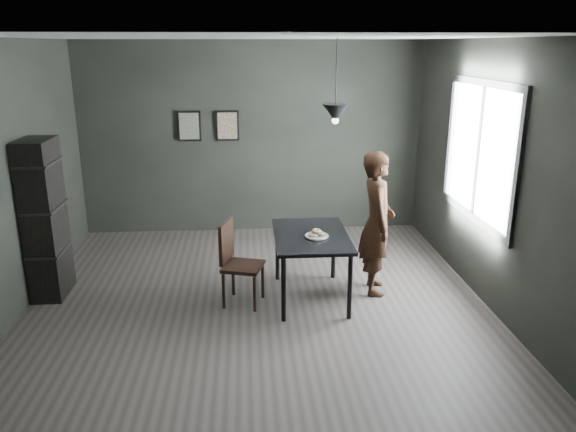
{
  "coord_description": "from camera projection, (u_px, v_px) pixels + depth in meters",
  "views": [
    {
      "loc": [
        -0.09,
        -5.75,
        2.74
      ],
      "look_at": [
        0.35,
        0.05,
        0.95
      ],
      "focal_mm": 35.0,
      "sensor_mm": 36.0,
      "label": 1
    }
  ],
  "objects": [
    {
      "name": "donut_pile",
      "position": [
        317.0,
        233.0,
        6.01
      ],
      "size": [
        0.19,
        0.15,
        0.08
      ],
      "rotation": [
        0.0,
        0.0,
        0.28
      ],
      "color": "beige",
      "rests_on": "white_plate"
    },
    {
      "name": "white_plate",
      "position": [
        317.0,
        237.0,
        6.03
      ],
      "size": [
        0.23,
        0.23,
        0.01
      ],
      "primitive_type": "cylinder",
      "color": "white",
      "rests_on": "cafe_table"
    },
    {
      "name": "back_wall",
      "position": [
        252.0,
        139.0,
        8.26
      ],
      "size": [
        5.0,
        0.1,
        2.8
      ],
      "primitive_type": "cube",
      "color": "black",
      "rests_on": "ground"
    },
    {
      "name": "ground",
      "position": [
        257.0,
        299.0,
        6.29
      ],
      "size": [
        5.0,
        5.0,
        0.0
      ],
      "primitive_type": "plane",
      "color": "#35302D",
      "rests_on": "ground"
    },
    {
      "name": "ceiling",
      "position": [
        253.0,
        37.0,
        5.47
      ],
      "size": [
        5.0,
        5.0,
        0.02
      ],
      "color": "silver",
      "rests_on": "ground"
    },
    {
      "name": "wood_chair",
      "position": [
        235.0,
        257.0,
        6.06
      ],
      "size": [
        0.5,
        0.5,
        0.93
      ],
      "rotation": [
        0.0,
        0.0,
        -0.29
      ],
      "color": "black",
      "rests_on": "ground"
    },
    {
      "name": "cafe_table",
      "position": [
        311.0,
        241.0,
        6.14
      ],
      "size": [
        0.8,
        1.2,
        0.75
      ],
      "color": "black",
      "rests_on": "ground"
    },
    {
      "name": "pendant_lamp",
      "position": [
        335.0,
        113.0,
        5.85
      ],
      "size": [
        0.28,
        0.28,
        0.86
      ],
      "color": "black",
      "rests_on": "ground"
    },
    {
      "name": "framed_print_left",
      "position": [
        189.0,
        126.0,
        8.11
      ],
      "size": [
        0.34,
        0.04,
        0.44
      ],
      "color": "black",
      "rests_on": "ground"
    },
    {
      "name": "shelf_unit",
      "position": [
        45.0,
        219.0,
        6.17
      ],
      "size": [
        0.34,
        0.59,
        1.78
      ],
      "primitive_type": "cube",
      "rotation": [
        0.0,
        0.0,
        0.01
      ],
      "color": "black",
      "rests_on": "ground"
    },
    {
      "name": "woman",
      "position": [
        377.0,
        223.0,
        6.28
      ],
      "size": [
        0.45,
        0.63,
        1.63
      ],
      "primitive_type": "imported",
      "rotation": [
        0.0,
        0.0,
        1.47
      ],
      "color": "black",
      "rests_on": "ground"
    },
    {
      "name": "framed_print_right",
      "position": [
        227.0,
        126.0,
        8.15
      ],
      "size": [
        0.34,
        0.04,
        0.44
      ],
      "color": "black",
      "rests_on": "ground"
    },
    {
      "name": "window_assembly",
      "position": [
        478.0,
        152.0,
        6.19
      ],
      "size": [
        0.04,
        1.96,
        1.56
      ],
      "color": "white",
      "rests_on": "ground"
    }
  ]
}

